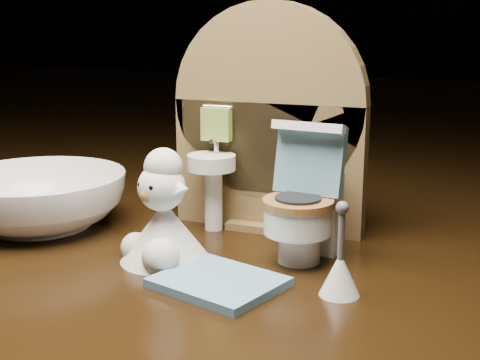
# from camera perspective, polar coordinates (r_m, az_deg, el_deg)

# --- Properties ---
(backdrop_panel) EXTENTS (0.13, 0.05, 0.15)m
(backdrop_panel) POSITION_cam_1_polar(r_m,az_deg,el_deg) (0.44, 2.37, 4.13)
(backdrop_panel) COLOR brown
(backdrop_panel) RESTS_ON ground
(toy_toilet) EXTENTS (0.04, 0.05, 0.08)m
(toy_toilet) POSITION_cam_1_polar(r_m,az_deg,el_deg) (0.40, 5.56, -2.50)
(toy_toilet) COLOR white
(toy_toilet) RESTS_ON ground
(bath_mat) EXTENTS (0.07, 0.07, 0.00)m
(bath_mat) POSITION_cam_1_polar(r_m,az_deg,el_deg) (0.36, -1.84, -8.72)
(bath_mat) COLOR #5B88A1
(bath_mat) RESTS_ON ground
(toilet_brush) EXTENTS (0.02, 0.02, 0.05)m
(toilet_brush) POSITION_cam_1_polar(r_m,az_deg,el_deg) (0.35, 8.53, -7.68)
(toilet_brush) COLOR white
(toilet_brush) RESTS_ON ground
(plush_lamb) EXTENTS (0.05, 0.06, 0.07)m
(plush_lamb) POSITION_cam_1_polar(r_m,az_deg,el_deg) (0.39, -6.60, -3.58)
(plush_lamb) COLOR silver
(plush_lamb) RESTS_ON ground
(ceramic_bowl) EXTENTS (0.15, 0.15, 0.04)m
(ceramic_bowl) POSITION_cam_1_polar(r_m,az_deg,el_deg) (0.48, -16.77, -1.66)
(ceramic_bowl) COLOR white
(ceramic_bowl) RESTS_ON ground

